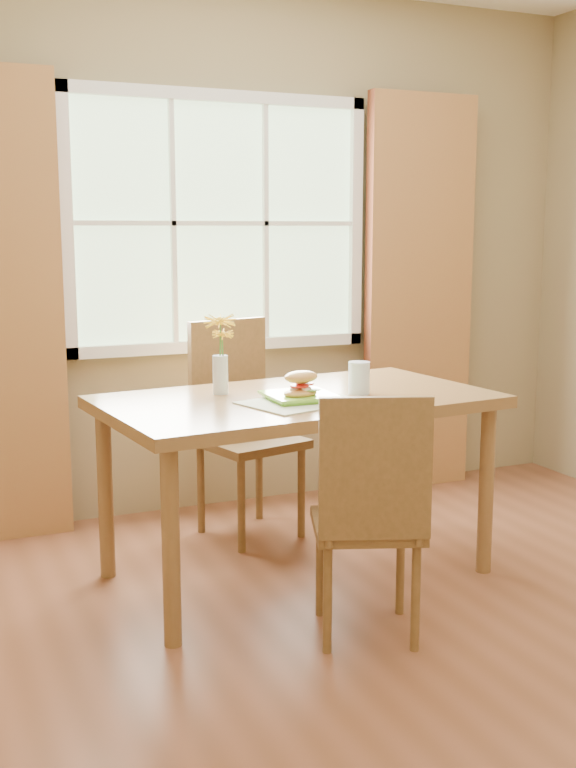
# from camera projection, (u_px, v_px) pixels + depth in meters

# --- Properties ---
(room) EXTENTS (4.24, 3.84, 2.74)m
(room) POSITION_uv_depth(u_px,v_px,m) (407.00, 267.00, 2.95)
(room) COLOR brown
(room) RESTS_ON ground
(window) EXTENTS (1.62, 0.06, 1.32)m
(window) POSITION_uv_depth(u_px,v_px,m) (219.00, 223.00, 4.61)
(window) COLOR #B4DEA8
(window) RESTS_ON room
(curtain_right) EXTENTS (0.65, 0.08, 2.20)m
(curtain_right) POSITION_uv_depth(u_px,v_px,m) (419.00, 296.00, 5.05)
(curtain_right) COLOR maroon
(curtain_right) RESTS_ON room
(dining_table) EXTENTS (1.69, 1.06, 0.78)m
(dining_table) POSITION_uv_depth(u_px,v_px,m) (297.00, 415.00, 3.77)
(dining_table) COLOR brown
(dining_table) RESTS_ON room
(chair_near) EXTENTS (0.49, 0.49, 0.92)m
(chair_near) POSITION_uv_depth(u_px,v_px,m) (370.00, 507.00, 3.16)
(chair_near) COLOR brown
(chair_near) RESTS_ON room
(chair_far) EXTENTS (0.52, 0.52, 1.04)m
(chair_far) POSITION_uv_depth(u_px,v_px,m) (240.00, 417.00, 4.36)
(chair_far) COLOR brown
(chair_far) RESTS_ON room
(placemat) EXTENTS (0.52, 0.44, 0.01)m
(placemat) POSITION_uv_depth(u_px,v_px,m) (302.00, 402.00, 3.60)
(placemat) COLOR beige
(placemat) RESTS_ON dining_table
(plate) EXTENTS (0.27, 0.27, 0.01)m
(plate) POSITION_uv_depth(u_px,v_px,m) (300.00, 398.00, 3.65)
(plate) COLOR #79C832
(plate) RESTS_ON placemat
(croissant_sandwich) EXTENTS (0.16, 0.12, 0.11)m
(croissant_sandwich) POSITION_uv_depth(u_px,v_px,m) (301.00, 385.00, 3.60)
(croissant_sandwich) COLOR gold
(croissant_sandwich) RESTS_ON plate
(water_glass) EXTENTS (0.09, 0.09, 0.14)m
(water_glass) POSITION_uv_depth(u_px,v_px,m) (359.00, 379.00, 3.79)
(water_glass) COLOR silver
(water_glass) RESTS_ON dining_table
(flower_vase) EXTENTS (0.14, 0.14, 0.34)m
(flower_vase) POSITION_uv_depth(u_px,v_px,m) (220.00, 347.00, 3.76)
(flower_vase) COLOR silver
(flower_vase) RESTS_ON dining_table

